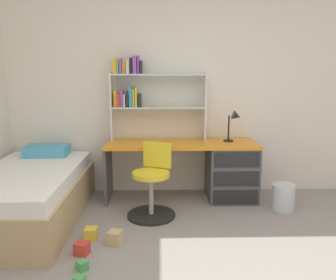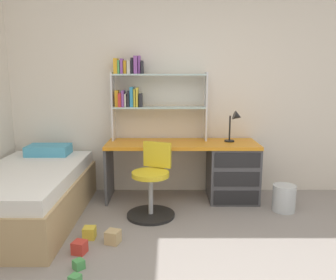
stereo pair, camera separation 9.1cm
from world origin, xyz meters
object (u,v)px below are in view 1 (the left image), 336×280
object	(u,v)px
toy_block_red_0	(82,248)
toy_block_yellow_3	(91,234)
toy_block_green_1	(82,266)
bed_platform	(28,195)
desk_lamp	(235,121)
swivel_chair	(152,188)
toy_block_natural_2	(115,237)
desk	(219,168)
waste_bin	(283,197)
bookshelf_hutch	(143,90)

from	to	relation	value
toy_block_red_0	toy_block_yellow_3	world-z (taller)	toy_block_yellow_3
toy_block_green_1	bed_platform	bearing A→B (deg)	128.21
desk_lamp	bed_platform	xyz separation A→B (m)	(-2.27, -0.63, -0.69)
desk_lamp	toy_block_yellow_3	distance (m)	2.09
swivel_chair	toy_block_natural_2	world-z (taller)	swivel_chair
swivel_chair	toy_block_red_0	xyz separation A→B (m)	(-0.58, -0.82, -0.26)
bed_platform	toy_block_natural_2	world-z (taller)	bed_platform
bed_platform	toy_block_red_0	xyz separation A→B (m)	(0.70, -0.72, -0.22)
desk	toy_block_yellow_3	bearing A→B (deg)	-142.19
waste_bin	toy_block_red_0	bearing A→B (deg)	-155.43
waste_bin	toy_block_green_1	size ratio (longest dim) A/B	3.90
desk	toy_block_yellow_3	world-z (taller)	desk
bookshelf_hutch	bed_platform	bearing A→B (deg)	-145.87
waste_bin	swivel_chair	bearing A→B (deg)	-175.15
swivel_chair	bed_platform	world-z (taller)	swivel_chair
toy_block_yellow_3	bed_platform	bearing A→B (deg)	148.42
toy_block_green_1	toy_block_yellow_3	xyz separation A→B (m)	(-0.03, 0.51, 0.02)
swivel_chair	toy_block_natural_2	xyz separation A→B (m)	(-0.33, -0.63, -0.25)
toy_block_green_1	waste_bin	bearing A→B (deg)	30.52
desk	bed_platform	bearing A→B (deg)	-163.65
bed_platform	toy_block_green_1	bearing A→B (deg)	-51.79
swivel_chair	toy_block_natural_2	size ratio (longest dim) A/B	6.55
bed_platform	waste_bin	xyz separation A→B (m)	(2.76, 0.22, -0.12)
bed_platform	toy_block_natural_2	xyz separation A→B (m)	(0.96, -0.54, -0.21)
waste_bin	toy_block_red_0	xyz separation A→B (m)	(-2.06, -0.94, -0.09)
waste_bin	toy_block_natural_2	world-z (taller)	waste_bin
desk_lamp	toy_block_green_1	distance (m)	2.39
desk	toy_block_red_0	distance (m)	1.96
waste_bin	toy_block_green_1	xyz separation A→B (m)	(-2.01, -1.18, -0.11)
desk_lamp	toy_block_natural_2	distance (m)	1.98
bookshelf_hutch	toy_block_yellow_3	distance (m)	1.83
desk	bed_platform	distance (m)	2.18
toy_block_green_1	bookshelf_hutch	bearing A→B (deg)	76.76
toy_block_natural_2	toy_block_yellow_3	world-z (taller)	toy_block_natural_2
toy_block_natural_2	toy_block_red_0	bearing A→B (deg)	-144.70
toy_block_natural_2	toy_block_yellow_3	size ratio (longest dim) A/B	1.08
desk_lamp	waste_bin	world-z (taller)	desk_lamp
bookshelf_hutch	toy_block_red_0	world-z (taller)	bookshelf_hutch
desk	bookshelf_hutch	world-z (taller)	bookshelf_hutch
desk	bookshelf_hutch	xyz separation A→B (m)	(-0.92, 0.18, 0.93)
desk	toy_block_green_1	distance (m)	2.09
desk	waste_bin	bearing A→B (deg)	-30.23
waste_bin	toy_block_yellow_3	world-z (taller)	waste_bin
desk	swivel_chair	xyz separation A→B (m)	(-0.81, -0.52, -0.08)
bookshelf_hutch	swivel_chair	distance (m)	1.23
toy_block_green_1	toy_block_natural_2	size ratio (longest dim) A/B	0.64
toy_block_natural_2	desk_lamp	bearing A→B (deg)	41.81
waste_bin	toy_block_natural_2	distance (m)	1.96
toy_block_red_0	toy_block_green_1	bearing A→B (deg)	-77.41
waste_bin	toy_block_red_0	distance (m)	2.27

